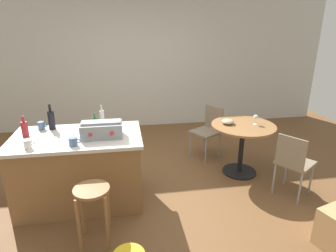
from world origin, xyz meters
name	(u,v)px	position (x,y,z in m)	size (l,w,h in m)	color
ground_plane	(153,187)	(0.00, 0.00, 0.00)	(8.80, 8.80, 0.00)	brown
back_wall	(138,63)	(0.00, 2.60, 1.35)	(8.00, 0.10, 2.70)	beige
kitchen_island	(80,169)	(-0.91, -0.17, 0.44)	(1.51, 0.88, 0.88)	olive
wooden_stool	(93,202)	(-0.69, -0.95, 0.47)	(0.35, 0.35, 0.63)	olive
dining_table	(242,137)	(1.34, 0.20, 0.58)	(0.91, 0.91, 0.76)	black
folding_chair_near	(209,128)	(1.03, 0.84, 0.50)	(0.55, 0.55, 0.85)	#7F705B
folding_chair_far	(293,161)	(1.73, -0.49, 0.50)	(0.56, 0.56, 0.85)	#7F705B
toolbox	(102,130)	(-0.60, -0.25, 0.97)	(0.47, 0.26, 0.19)	gray
bottle_0	(25,129)	(-1.48, -0.11, 0.98)	(0.07, 0.07, 0.25)	maroon
bottle_1	(102,117)	(-0.62, 0.16, 0.99)	(0.06, 0.06, 0.27)	#B7B2AD
bottle_2	(51,120)	(-1.23, 0.11, 1.01)	(0.08, 0.08, 0.32)	black
bottle_3	(95,122)	(-0.70, 0.06, 0.96)	(0.06, 0.06, 0.19)	#194C23
cup_0	(41,126)	(-1.36, 0.12, 0.93)	(0.11, 0.08, 0.10)	#4C7099
cup_1	(73,142)	(-0.90, -0.47, 0.93)	(0.13, 0.09, 0.09)	#4C7099
cup_2	(28,144)	(-1.36, -0.46, 0.93)	(0.12, 0.08, 0.10)	white
wine_glass	(256,117)	(1.51, 0.20, 0.87)	(0.07, 0.07, 0.14)	silver
serving_bowl	(228,122)	(1.13, 0.28, 0.80)	(0.18, 0.18, 0.07)	tan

